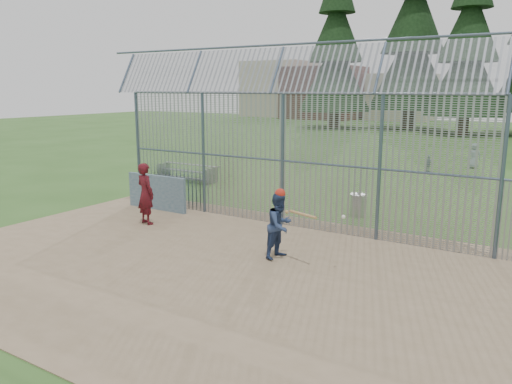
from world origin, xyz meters
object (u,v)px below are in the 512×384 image
Objects in this scene: onlooker at (146,194)px; batter at (280,226)px; trash_can at (358,205)px; bleacher at (187,172)px; dugout_wall at (157,192)px.

batter is at bearing -172.45° from onlooker.
bleacher is at bearing 167.46° from trash_can.
dugout_wall is 0.83× the size of bleacher.
onlooker is at bearing -59.94° from bleacher.
batter is at bearing -19.36° from dugout_wall.
bleacher is (-3.71, 6.40, -0.56)m from onlooker.
batter reaches higher than bleacher.
dugout_wall is at bearing -155.26° from trash_can.
batter is 1.99× the size of trash_can.
trash_can is at bearing 24.74° from dugout_wall.
batter is 5.08m from onlooker.
batter is 11.20m from bleacher.
onlooker is 6.86m from trash_can.
batter is 5.01m from trash_can.
dugout_wall is 6.85m from trash_can.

